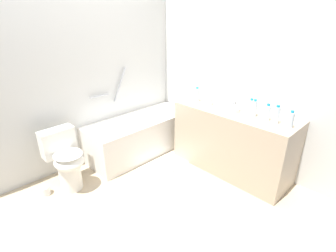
{
  "coord_description": "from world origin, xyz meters",
  "views": [
    {
      "loc": [
        -1.34,
        -1.69,
        1.88
      ],
      "look_at": [
        0.61,
        0.29,
        0.65
      ],
      "focal_mm": 26.4,
      "sensor_mm": 36.0,
      "label": 1
    }
  ],
  "objects": [
    {
      "name": "water_bottle_2",
      "position": [
        1.27,
        -0.42,
        0.92
      ],
      "size": [
        0.06,
        0.06,
        0.19
      ],
      "color": "silver",
      "rests_on": "vanity_counter"
    },
    {
      "name": "toilet_paper_roll",
      "position": [
        -0.74,
        0.94,
        0.05
      ],
      "size": [
        0.11,
        0.11,
        0.1
      ],
      "primitive_type": "cylinder",
      "color": "white",
      "rests_on": "ground_plane"
    },
    {
      "name": "sink_basin",
      "position": [
        1.19,
        -0.15,
        0.85
      ],
      "size": [
        0.31,
        0.31,
        0.04
      ],
      "primitive_type": "cylinder",
      "color": "white",
      "rests_on": "vanity_counter"
    },
    {
      "name": "sink_faucet",
      "position": [
        1.38,
        -0.15,
        0.86
      ],
      "size": [
        0.1,
        0.15,
        0.06
      ],
      "color": "#9F9FA4",
      "rests_on": "vanity_counter"
    },
    {
      "name": "drinking_glass_0",
      "position": [
        1.19,
        0.12,
        0.88
      ],
      "size": [
        0.08,
        0.08,
        0.1
      ],
      "primitive_type": "cylinder",
      "color": "white",
      "rests_on": "vanity_counter"
    },
    {
      "name": "bathtub",
      "position": [
        0.69,
        0.97,
        0.29
      ],
      "size": [
        1.6,
        0.65,
        1.24
      ],
      "color": "white",
      "rests_on": "ground_plane"
    },
    {
      "name": "ground_plane",
      "position": [
        0.0,
        0.0,
        0.0
      ],
      "size": [
        4.05,
        4.05,
        0.0
      ],
      "primitive_type": "plane",
      "color": "tan"
    },
    {
      "name": "wall_right_mirror",
      "position": [
        1.58,
        0.0,
        1.23
      ],
      "size": [
        0.1,
        2.98,
        2.45
      ],
      "primitive_type": "cube",
      "color": "silver",
      "rests_on": "ground_plane"
    },
    {
      "name": "wall_back_tiled",
      "position": [
        0.0,
        1.34,
        1.23
      ],
      "size": [
        3.45,
        0.1,
        2.45
      ],
      "primitive_type": "cube",
      "color": "silver",
      "rests_on": "ground_plane"
    },
    {
      "name": "bath_mat",
      "position": [
        0.66,
        0.42,
        0.01
      ],
      "size": [
        0.69,
        0.38,
        0.01
      ],
      "primitive_type": "cube",
      "color": "white",
      "rests_on": "ground_plane"
    },
    {
      "name": "water_bottle_5",
      "position": [
        1.19,
        -0.91,
        0.92
      ],
      "size": [
        0.06,
        0.06,
        0.19
      ],
      "color": "silver",
      "rests_on": "vanity_counter"
    },
    {
      "name": "water_bottle_4",
      "position": [
        1.2,
        -0.75,
        0.93
      ],
      "size": [
        0.06,
        0.06,
        0.21
      ],
      "color": "silver",
      "rests_on": "vanity_counter"
    },
    {
      "name": "drinking_glass_1",
      "position": [
        1.25,
        -0.83,
        0.87
      ],
      "size": [
        0.06,
        0.06,
        0.08
      ],
      "primitive_type": "cylinder",
      "color": "white",
      "rests_on": "vanity_counter"
    },
    {
      "name": "water_bottle_0",
      "position": [
        1.22,
        -0.49,
        0.93
      ],
      "size": [
        0.06,
        0.06,
        0.2
      ],
      "color": "silver",
      "rests_on": "vanity_counter"
    },
    {
      "name": "water_bottle_3",
      "position": [
        1.2,
        0.33,
        0.92
      ],
      "size": [
        0.06,
        0.06,
        0.19
      ],
      "color": "silver",
      "rests_on": "vanity_counter"
    },
    {
      "name": "water_bottle_1",
      "position": [
        1.21,
        -0.65,
        0.92
      ],
      "size": [
        0.06,
        0.06,
        0.19
      ],
      "color": "silver",
      "rests_on": "vanity_counter"
    },
    {
      "name": "vanity_counter",
      "position": [
        1.24,
        -0.24,
        0.42
      ],
      "size": [
        0.58,
        1.51,
        0.83
      ],
      "primitive_type": "cube",
      "color": "tan",
      "rests_on": "ground_plane"
    },
    {
      "name": "toilet",
      "position": [
        -0.46,
        0.88,
        0.37
      ],
      "size": [
        0.38,
        0.49,
        0.72
      ],
      "rotation": [
        0.0,
        0.0,
        -1.54
      ],
      "color": "white",
      "rests_on": "ground_plane"
    }
  ]
}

